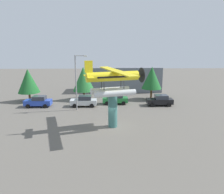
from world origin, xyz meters
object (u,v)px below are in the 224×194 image
at_px(car_near_blue, 38,101).
at_px(tree_east, 83,79).
at_px(display_pedestal, 113,111).
at_px(tree_west, 28,81).
at_px(car_distant_black, 160,100).
at_px(floatplane_monument, 114,80).
at_px(tree_center_back, 152,78).
at_px(car_mid_silver, 84,101).
at_px(streetlight_primary, 77,79).
at_px(car_far_green, 115,99).
at_px(storefront_building, 125,79).

distance_m(car_near_blue, tree_east, 8.71).
bearing_deg(display_pedestal, tree_west, 138.00).
relative_size(display_pedestal, car_distant_black, 0.95).
xyz_separation_m(floatplane_monument, tree_center_back, (7.33, 13.58, -1.67)).
distance_m(floatplane_monument, car_mid_silver, 11.28).
distance_m(streetlight_primary, tree_east, 6.61).
xyz_separation_m(car_mid_silver, streetlight_primary, (-0.70, -2.04, 3.89)).
distance_m(car_near_blue, car_far_green, 12.52).
bearing_deg(car_mid_silver, display_pedestal, 115.22).
bearing_deg(car_distant_black, tree_east, -18.72).
bearing_deg(floatplane_monument, tree_center_back, 45.02).
height_order(car_mid_silver, storefront_building, storefront_building).
bearing_deg(tree_east, car_far_green, -29.09).
bearing_deg(storefront_building, car_near_blue, -139.59).
bearing_deg(streetlight_primary, car_distant_black, 9.48).
xyz_separation_m(streetlight_primary, tree_center_back, (12.50, 6.43, -0.80)).
height_order(display_pedestal, tree_center_back, tree_center_back).
height_order(display_pedestal, floatplane_monument, floatplane_monument).
xyz_separation_m(car_mid_silver, car_distant_black, (12.40, 0.15, 0.00)).
relative_size(car_near_blue, tree_west, 0.73).
distance_m(car_near_blue, car_distant_black, 19.69).
xyz_separation_m(floatplane_monument, streetlight_primary, (-5.17, 7.16, -0.87)).
relative_size(car_distant_black, tree_east, 0.71).
bearing_deg(car_far_green, car_mid_silver, 15.07).
distance_m(car_mid_silver, storefront_building, 15.01).
xyz_separation_m(car_near_blue, car_distant_black, (19.69, 0.15, 0.00)).
bearing_deg(storefront_building, streetlight_primary, -119.59).
height_order(car_distant_black, tree_west, tree_west).
relative_size(streetlight_primary, storefront_building, 0.55).
xyz_separation_m(car_distant_black, streetlight_primary, (-13.09, -2.19, 3.89)).
relative_size(floatplane_monument, car_mid_silver, 2.45).
bearing_deg(streetlight_primary, car_near_blue, 162.87).
xyz_separation_m(display_pedestal, car_mid_silver, (-4.35, 9.23, -1.11)).
bearing_deg(display_pedestal, streetlight_primary, 125.04).
bearing_deg(car_near_blue, floatplane_monument, 142.01).
height_order(car_mid_silver, streetlight_primary, streetlight_primary).
bearing_deg(tree_west, car_mid_silver, -19.91).
bearing_deg(tree_east, tree_center_back, -0.51).
bearing_deg(streetlight_primary, floatplane_monument, -54.15).
xyz_separation_m(display_pedestal, tree_east, (-4.78, 13.73, 1.81)).
xyz_separation_m(car_mid_silver, storefront_building, (7.71, 12.77, 1.72)).
xyz_separation_m(display_pedestal, car_distant_black, (8.05, 9.38, -1.11)).
height_order(streetlight_primary, tree_center_back, streetlight_primary).
distance_m(car_mid_silver, tree_west, 10.87).
bearing_deg(car_far_green, storefront_building, -102.67).
relative_size(display_pedestal, car_near_blue, 0.95).
bearing_deg(car_near_blue, streetlight_primary, 162.87).
distance_m(tree_west, tree_east, 9.50).
bearing_deg(tree_west, car_far_green, -8.30).
bearing_deg(car_near_blue, car_distant_black, -179.55).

